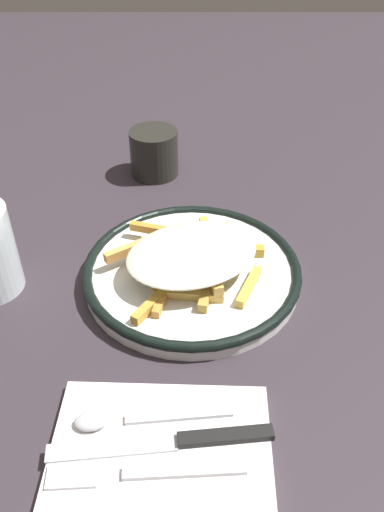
# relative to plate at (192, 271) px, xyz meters

# --- Properties ---
(ground_plane) EXTENTS (2.60, 2.60, 0.00)m
(ground_plane) POSITION_rel_plate_xyz_m (0.00, 0.00, -0.01)
(ground_plane) COLOR #312930
(plate) EXTENTS (0.28, 0.28, 0.03)m
(plate) POSITION_rel_plate_xyz_m (0.00, 0.00, 0.00)
(plate) COLOR white
(plate) RESTS_ON ground_plane
(fries_heap) EXTENTS (0.20, 0.21, 0.04)m
(fries_heap) POSITION_rel_plate_xyz_m (-0.00, 0.00, 0.03)
(fries_heap) COLOR gold
(fries_heap) RESTS_ON plate
(napkin) EXTENTS (0.14, 0.21, 0.01)m
(napkin) POSITION_rel_plate_xyz_m (-0.24, 0.03, -0.01)
(napkin) COLOR white
(napkin) RESTS_ON ground_plane
(fork) EXTENTS (0.03, 0.18, 0.00)m
(fork) POSITION_rel_plate_xyz_m (-0.27, 0.04, -0.00)
(fork) COLOR silver
(fork) RESTS_ON napkin
(knife) EXTENTS (0.04, 0.21, 0.01)m
(knife) POSITION_rel_plate_xyz_m (-0.24, 0.01, 0.00)
(knife) COLOR black
(knife) RESTS_ON napkin
(spoon) EXTENTS (0.03, 0.15, 0.01)m
(spoon) POSITION_rel_plate_xyz_m (-0.22, 0.06, 0.00)
(spoon) COLOR silver
(spoon) RESTS_ON napkin
(coffee_mug) EXTENTS (0.10, 0.08, 0.08)m
(coffee_mug) POSITION_rel_plate_xyz_m (0.27, 0.06, 0.03)
(coffee_mug) COLOR #262520
(coffee_mug) RESTS_ON ground_plane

